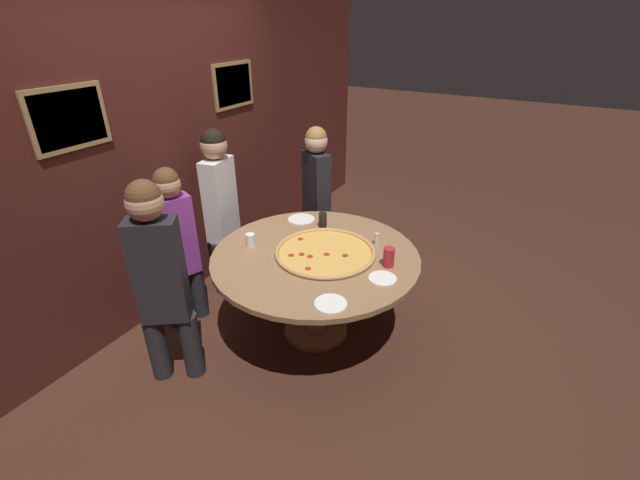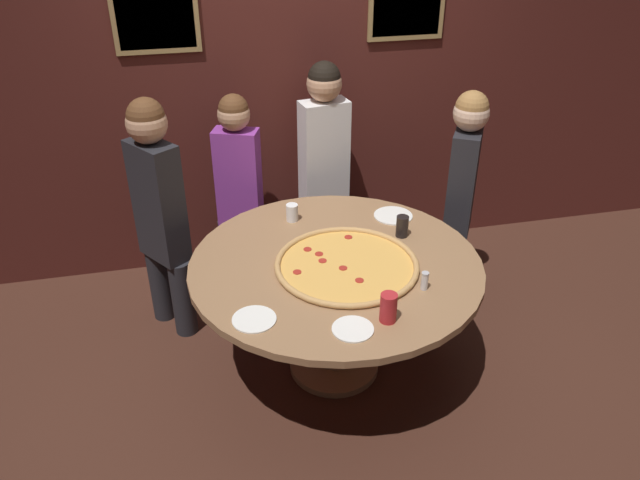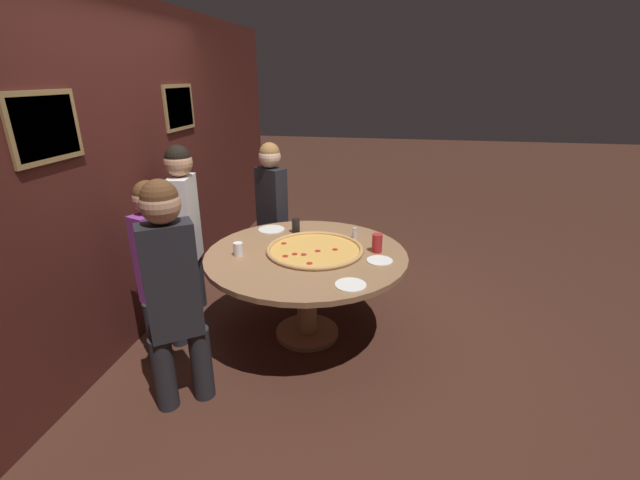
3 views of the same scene
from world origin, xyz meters
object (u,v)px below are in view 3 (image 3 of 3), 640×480
(diner_far_left, at_px, (185,223))
(diner_far_right, at_px, (172,286))
(giant_pizza, at_px, (315,249))
(condiment_shaker, at_px, (355,233))
(dining_table, at_px, (306,268))
(white_plate_near_front, at_px, (271,229))
(diner_side_left, at_px, (272,206))
(drink_cup_beside_pizza, at_px, (296,226))
(diner_centre_back, at_px, (157,260))
(white_plate_right_side, at_px, (380,261))
(drink_cup_centre_back, at_px, (377,243))
(white_plate_far_back, at_px, (351,285))
(drink_cup_near_left, at_px, (238,249))

(diner_far_left, xyz_separation_m, diner_far_right, (-1.09, -0.45, -0.01))
(giant_pizza, xyz_separation_m, condiment_shaker, (0.32, -0.28, 0.04))
(dining_table, bearing_deg, white_plate_near_front, 41.94)
(giant_pizza, bearing_deg, diner_side_left, 33.77)
(drink_cup_beside_pizza, xyz_separation_m, diner_centre_back, (-0.83, 0.84, -0.03))
(dining_table, xyz_separation_m, white_plate_right_side, (-0.06, -0.57, 0.14))
(giant_pizza, distance_m, drink_cup_beside_pizza, 0.46)
(drink_cup_centre_back, bearing_deg, giant_pizza, 98.21)
(white_plate_far_back, bearing_deg, dining_table, 39.14)
(white_plate_far_back, distance_m, condiment_shaker, 0.86)
(white_plate_far_back, xyz_separation_m, white_plate_near_front, (0.95, 0.81, 0.00))
(drink_cup_centre_back, height_order, white_plate_right_side, drink_cup_centre_back)
(white_plate_far_back, relative_size, diner_centre_back, 0.15)
(giant_pizza, xyz_separation_m, drink_cup_beside_pizza, (0.39, 0.24, 0.05))
(white_plate_near_front, bearing_deg, giant_pizza, -131.30)
(diner_centre_back, bearing_deg, diner_far_right, 59.32)
(diner_centre_back, height_order, diner_far_right, diner_far_right)
(drink_cup_near_left, xyz_separation_m, diner_side_left, (1.09, 0.05, 0.02))
(drink_cup_beside_pizza, bearing_deg, condiment_shaker, -97.01)
(diner_far_left, bearing_deg, condiment_shaker, 87.34)
(giant_pizza, relative_size, white_plate_near_front, 3.28)
(white_plate_far_back, bearing_deg, drink_cup_beside_pizza, 32.19)
(white_plate_near_front, distance_m, diner_far_left, 0.73)
(white_plate_near_front, height_order, diner_side_left, diner_side_left)
(condiment_shaker, relative_size, diner_far_right, 0.06)
(giant_pizza, height_order, diner_far_left, diner_far_left)
(drink_cup_near_left, bearing_deg, white_plate_near_front, -8.06)
(drink_cup_near_left, xyz_separation_m, condiment_shaker, (0.51, -0.84, -0.00))
(giant_pizza, distance_m, white_plate_right_side, 0.52)
(diner_far_right, bearing_deg, white_plate_far_back, 166.70)
(drink_cup_centre_back, relative_size, diner_far_left, 0.10)
(drink_cup_beside_pizza, xyz_separation_m, white_plate_far_back, (-0.92, -0.58, -0.06))
(giant_pizza, relative_size, diner_centre_back, 0.56)
(diner_far_left, bearing_deg, white_plate_near_front, 102.19)
(giant_pizza, relative_size, condiment_shaker, 7.85)
(drink_cup_centre_back, relative_size, diner_centre_back, 0.11)
(white_plate_far_back, bearing_deg, diner_far_right, 111.79)
(dining_table, relative_size, diner_centre_back, 1.15)
(drink_cup_centre_back, distance_m, condiment_shaker, 0.32)
(white_plate_near_front, bearing_deg, white_plate_far_back, -139.47)
(diner_centre_back, bearing_deg, white_plate_right_side, 123.20)
(dining_table, bearing_deg, diner_centre_back, 111.25)
(condiment_shaker, bearing_deg, giant_pizza, 139.31)
(white_plate_near_front, relative_size, diner_centre_back, 0.17)
(giant_pizza, bearing_deg, white_plate_near_front, 48.70)
(dining_table, xyz_separation_m, diner_far_right, (-0.90, 0.63, 0.24))
(drink_cup_near_left, height_order, white_plate_far_back, drink_cup_near_left)
(drink_cup_near_left, height_order, drink_cup_centre_back, drink_cup_centre_back)
(diner_side_left, xyz_separation_m, diner_far_right, (-1.85, 0.08, 0.04))
(dining_table, bearing_deg, diner_far_left, 80.13)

